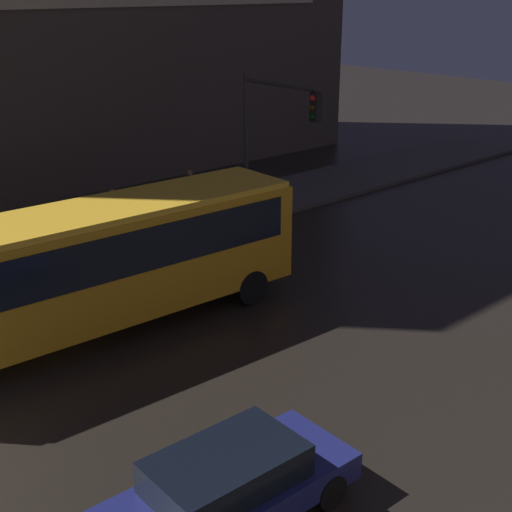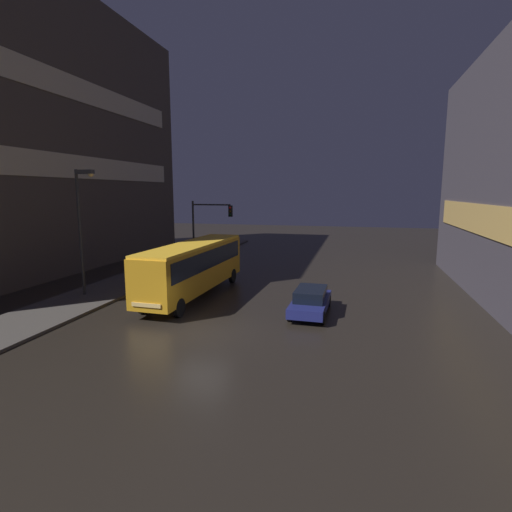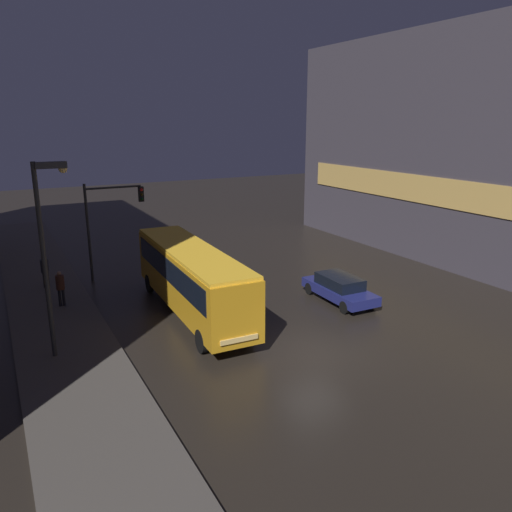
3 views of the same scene
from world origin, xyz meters
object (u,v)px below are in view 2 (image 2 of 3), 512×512
bus_near (194,264)px  pedestrian_near (163,255)px  pedestrian_mid (145,262)px  street_lamp_sidewalk (82,213)px  car_taxi (311,300)px  traffic_light_main (207,223)px

bus_near → pedestrian_near: bearing=-49.1°
pedestrian_near → pedestrian_mid: (0.36, -3.50, -0.01)m
pedestrian_near → bus_near: bearing=-132.6°
bus_near → street_lamp_sidewalk: (-6.37, -1.88, 3.16)m
car_taxi → pedestrian_near: size_ratio=2.52×
bus_near → traffic_light_main: bearing=-73.1°
traffic_light_main → car_taxi: bearing=-45.5°
car_taxi → street_lamp_sidewalk: (-13.89, 0.03, 4.50)m
pedestrian_mid → street_lamp_sidewalk: bearing=37.0°
pedestrian_near → car_taxi: bearing=-116.1°
pedestrian_near → traffic_light_main: traffic_light_main is taller
pedestrian_mid → street_lamp_sidewalk: 6.99m
bus_near → car_taxi: bus_near is taller
bus_near → pedestrian_mid: size_ratio=6.16×
bus_near → pedestrian_near: (-5.93, 7.33, -0.78)m
pedestrian_near → traffic_light_main: 4.69m
bus_near → car_taxi: 7.87m
street_lamp_sidewalk → car_taxi: bearing=-0.1°
pedestrian_mid → bus_near: bearing=100.5°
traffic_light_main → street_lamp_sidewalk: size_ratio=0.75×
car_taxi → pedestrian_mid: (-13.08, 5.74, 0.55)m
pedestrian_near → street_lamp_sidewalk: 10.03m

